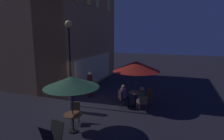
# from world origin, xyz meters

# --- Properties ---
(ground_plane) EXTENTS (60.00, 60.00, 0.00)m
(ground_plane) POSITION_xyz_m (0.00, 0.00, 0.00)
(ground_plane) COLOR black
(cafe_building) EXTENTS (8.49, 7.73, 8.45)m
(cafe_building) POSITION_xyz_m (3.66, 3.95, 4.22)
(cafe_building) COLOR tan
(cafe_building) RESTS_ON ground
(street_lamp_near_corner) EXTENTS (0.38, 0.38, 4.65)m
(street_lamp_near_corner) POSITION_xyz_m (0.23, 0.89, 3.43)
(street_lamp_near_corner) COLOR black
(street_lamp_near_corner) RESTS_ON ground
(menu_sandwich_board) EXTENTS (0.72, 0.62, 0.95)m
(menu_sandwich_board) POSITION_xyz_m (-3.57, -0.69, 0.49)
(menu_sandwich_board) COLOR #25291E
(menu_sandwich_board) RESTS_ON ground
(cafe_table_0) EXTENTS (0.75, 0.75, 0.78)m
(cafe_table_0) POSITION_xyz_m (1.43, -2.45, 0.57)
(cafe_table_0) COLOR black
(cafe_table_0) RESTS_ON ground
(cafe_table_1) EXTENTS (0.75, 0.75, 0.77)m
(cafe_table_1) POSITION_xyz_m (-2.24, -0.70, 0.57)
(cafe_table_1) COLOR black
(cafe_table_1) RESTS_ON ground
(patio_umbrella_0) EXTENTS (2.53, 2.53, 2.52)m
(patio_umbrella_0) POSITION_xyz_m (1.43, -2.45, 2.25)
(patio_umbrella_0) COLOR black
(patio_umbrella_0) RESTS_ON ground
(patio_umbrella_1) EXTENTS (2.18, 2.18, 2.33)m
(patio_umbrella_1) POSITION_xyz_m (-2.24, -0.70, 2.10)
(patio_umbrella_1) COLOR black
(patio_umbrella_1) RESTS_ON ground
(cafe_chair_0) EXTENTS (0.61, 0.61, 0.89)m
(cafe_chair_0) POSITION_xyz_m (0.73, -2.97, 0.54)
(cafe_chair_0) COLOR brown
(cafe_chair_0) RESTS_ON ground
(cafe_chair_1) EXTENTS (0.59, 0.59, 0.93)m
(cafe_chair_1) POSITION_xyz_m (1.89, -3.09, 0.56)
(cafe_chair_1) COLOR brown
(cafe_chair_1) RESTS_ON ground
(cafe_chair_2) EXTENTS (0.61, 0.61, 0.97)m
(cafe_chair_2) POSITION_xyz_m (0.92, -1.81, 0.58)
(cafe_chair_2) COLOR black
(cafe_chair_2) RESTS_ON ground
(cafe_chair_3) EXTENTS (0.54, 0.54, 0.96)m
(cafe_chair_3) POSITION_xyz_m (-1.51, -0.37, 0.58)
(cafe_chair_3) COLOR brown
(cafe_chair_3) RESTS_ON ground
(patron_seated_0) EXTENTS (0.52, 0.49, 1.30)m
(patron_seated_0) POSITION_xyz_m (0.84, -2.89, 0.73)
(patron_seated_0) COLOR #613967
(patron_seated_0) RESTS_ON ground
(patron_seated_1) EXTENTS (0.51, 0.53, 1.27)m
(patron_seated_1) POSITION_xyz_m (1.01, -1.92, 0.72)
(patron_seated_1) COLOR black
(patron_seated_1) RESTS_ON ground
(patron_standing_2) EXTENTS (0.35, 0.35, 1.76)m
(patron_standing_2) POSITION_xyz_m (-0.46, 0.38, 0.89)
(patron_standing_2) COLOR #242C4B
(patron_standing_2) RESTS_ON ground
(patron_standing_3) EXTENTS (0.31, 0.31, 1.64)m
(patron_standing_3) POSITION_xyz_m (1.91, 0.59, 0.84)
(patron_standing_3) COLOR #500F21
(patron_standing_3) RESTS_ON ground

